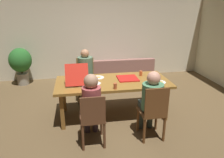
{
  "coord_description": "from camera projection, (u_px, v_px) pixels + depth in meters",
  "views": [
    {
      "loc": [
        -0.68,
        -3.86,
        2.15
      ],
      "look_at": [
        0.0,
        0.1,
        0.75
      ],
      "focal_mm": 34.25,
      "sensor_mm": 36.0,
      "label": 1
    }
  ],
  "objects": [
    {
      "name": "dining_table",
      "position": [
        113.0,
        84.0,
        4.19
      ],
      "size": [
        2.2,
        0.99,
        0.74
      ],
      "color": "brown",
      "rests_on": "ground"
    },
    {
      "name": "plate_3",
      "position": [
        153.0,
        75.0,
        4.46
      ],
      "size": [
        0.21,
        0.21,
        0.03
      ],
      "color": "white",
      "rests_on": "dining_table"
    },
    {
      "name": "person_2",
      "position": [
        91.0,
        102.0,
        3.37
      ],
      "size": [
        0.29,
        0.52,
        1.18
      ],
      "color": "#3F2F39",
      "rests_on": "ground"
    },
    {
      "name": "ground_plane",
      "position": [
        113.0,
        115.0,
        4.41
      ],
      "size": [
        20.0,
        20.0,
        0.0
      ],
      "primitive_type": "plane",
      "color": "brown"
    },
    {
      "name": "drinking_glass_2",
      "position": [
        76.0,
        83.0,
        3.9
      ],
      "size": [
        0.06,
        0.06,
        0.11
      ],
      "primitive_type": "cylinder",
      "color": "#E0C261",
      "rests_on": "dining_table"
    },
    {
      "name": "chair_1",
      "position": [
        153.0,
        112.0,
        3.45
      ],
      "size": [
        0.4,
        0.42,
        0.96
      ],
      "color": "brown",
      "rests_on": "ground"
    },
    {
      "name": "plate_2",
      "position": [
        95.0,
        84.0,
        4.01
      ],
      "size": [
        0.22,
        0.22,
        0.01
      ],
      "color": "white",
      "rests_on": "dining_table"
    },
    {
      "name": "chair_2",
      "position": [
        93.0,
        118.0,
        3.3
      ],
      "size": [
        0.39,
        0.44,
        0.9
      ],
      "color": "#563420",
      "rests_on": "ground"
    },
    {
      "name": "chair_0",
      "position": [
        86.0,
        78.0,
        5.08
      ],
      "size": [
        0.43,
        0.45,
        0.96
      ],
      "color": "olive",
      "rests_on": "ground"
    },
    {
      "name": "drinking_glass_3",
      "position": [
        95.0,
        85.0,
        3.77
      ],
      "size": [
        0.06,
        0.06,
        0.12
      ],
      "primitive_type": "cylinder",
      "color": "#BE4C2C",
      "rests_on": "dining_table"
    },
    {
      "name": "pizza_box_0",
      "position": [
        128.0,
        78.0,
        4.28
      ],
      "size": [
        0.4,
        0.4,
        0.02
      ],
      "color": "red",
      "rests_on": "dining_table"
    },
    {
      "name": "drinking_glass_0",
      "position": [
        141.0,
        73.0,
        4.45
      ],
      "size": [
        0.06,
        0.06,
        0.1
      ],
      "primitive_type": "cylinder",
      "color": "#BC5228",
      "rests_on": "dining_table"
    },
    {
      "name": "plate_0",
      "position": [
        98.0,
        77.0,
        4.34
      ],
      "size": [
        0.24,
        0.24,
        0.03
      ],
      "color": "white",
      "rests_on": "dining_table"
    },
    {
      "name": "couch",
      "position": [
        119.0,
        73.0,
        6.19
      ],
      "size": [
        1.82,
        0.91,
        0.75
      ],
      "color": "#926156",
      "rests_on": "ground"
    },
    {
      "name": "person_0",
      "position": [
        86.0,
        71.0,
        4.87
      ],
      "size": [
        0.34,
        0.55,
        1.21
      ],
      "color": "#343C3F",
      "rests_on": "ground"
    },
    {
      "name": "drinking_glass_1",
      "position": [
        115.0,
        86.0,
        3.76
      ],
      "size": [
        0.06,
        0.06,
        0.11
      ],
      "primitive_type": "cylinder",
      "color": "#B0502D",
      "rests_on": "dining_table"
    },
    {
      "name": "plate_1",
      "position": [
        159.0,
        82.0,
        4.08
      ],
      "size": [
        0.25,
        0.25,
        0.03
      ],
      "color": "white",
      "rests_on": "dining_table"
    },
    {
      "name": "back_wall",
      "position": [
        98.0,
        30.0,
        6.37
      ],
      "size": [
        6.66,
        0.12,
        2.85
      ],
      "primitive_type": "cube",
      "color": "beige",
      "rests_on": "ground"
    },
    {
      "name": "pizza_box_1",
      "position": [
        77.0,
        78.0,
        4.16
      ],
      "size": [
        0.42,
        0.64,
        0.39
      ],
      "color": "red",
      "rests_on": "dining_table"
    },
    {
      "name": "person_1",
      "position": [
        151.0,
        98.0,
        3.52
      ],
      "size": [
        0.35,
        0.49,
        1.17
      ],
      "color": "#34423C",
      "rests_on": "ground"
    },
    {
      "name": "potted_plant",
      "position": [
        21.0,
        62.0,
        5.88
      ],
      "size": [
        0.6,
        0.6,
        1.04
      ],
      "color": "gray",
      "rests_on": "ground"
    }
  ]
}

